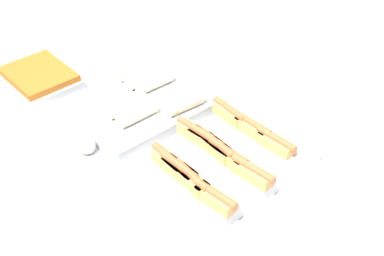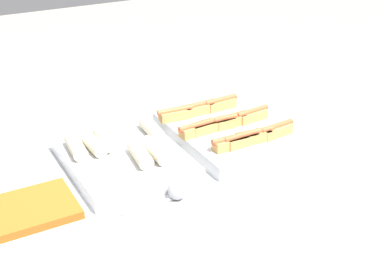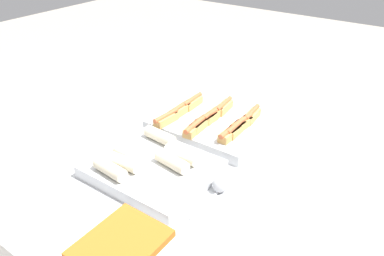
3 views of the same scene
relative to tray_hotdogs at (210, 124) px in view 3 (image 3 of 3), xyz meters
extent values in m
cube|color=silver|center=(-0.03, 0.00, -0.48)|extent=(1.81, 0.69, 0.89)
cube|color=silver|center=(0.00, 0.00, -0.01)|extent=(0.35, 0.50, 0.05)
cube|color=tan|center=(-0.07, -0.14, 0.03)|extent=(0.12, 0.05, 0.04)
cylinder|color=#CC6038|center=(-0.07, -0.14, 0.05)|extent=(0.14, 0.03, 0.02)
cube|color=tan|center=(0.08, 0.15, 0.03)|extent=(0.13, 0.05, 0.04)
cylinder|color=#CC6038|center=(0.08, 0.15, 0.05)|extent=(0.14, 0.03, 0.02)
cube|color=tan|center=(-0.02, -0.15, 0.03)|extent=(0.12, 0.05, 0.04)
cylinder|color=#CC6038|center=(-0.02, -0.15, 0.05)|extent=(0.14, 0.03, 0.02)
cube|color=tan|center=(-0.07, 0.01, 0.03)|extent=(0.13, 0.05, 0.04)
cylinder|color=#CC6038|center=(-0.07, 0.01, 0.05)|extent=(0.14, 0.03, 0.02)
cube|color=tan|center=(0.03, -0.15, 0.03)|extent=(0.13, 0.06, 0.04)
cylinder|color=#CC6038|center=(0.03, -0.15, 0.05)|extent=(0.14, 0.04, 0.02)
cube|color=tan|center=(-0.02, 0.00, 0.03)|extent=(0.13, 0.05, 0.04)
cylinder|color=#CC6038|center=(-0.02, 0.00, 0.05)|extent=(0.14, 0.03, 0.02)
cube|color=tan|center=(-0.12, 0.00, 0.03)|extent=(0.13, 0.05, 0.04)
cylinder|color=#CC6038|center=(-0.12, 0.00, 0.05)|extent=(0.14, 0.03, 0.02)
cube|color=tan|center=(0.02, 0.01, 0.03)|extent=(0.12, 0.05, 0.04)
cylinder|color=#CC6038|center=(0.02, 0.01, 0.05)|extent=(0.14, 0.03, 0.02)
cube|color=tan|center=(-0.02, 0.15, 0.03)|extent=(0.12, 0.05, 0.04)
cylinder|color=#CC6038|center=(-0.02, 0.15, 0.05)|extent=(0.14, 0.02, 0.02)
cube|color=tan|center=(0.13, -0.15, 0.03)|extent=(0.13, 0.06, 0.04)
cylinder|color=#CC6038|center=(0.13, -0.15, 0.05)|extent=(0.14, 0.04, 0.02)
cube|color=tan|center=(0.12, 0.01, 0.03)|extent=(0.13, 0.06, 0.04)
cylinder|color=#CC6038|center=(0.12, 0.01, 0.05)|extent=(0.14, 0.04, 0.02)
cube|color=tan|center=(-0.12, 0.15, 0.03)|extent=(0.13, 0.05, 0.04)
cylinder|color=#CC6038|center=(-0.12, 0.15, 0.05)|extent=(0.14, 0.03, 0.02)
cube|color=silver|center=(-0.40, 0.00, -0.01)|extent=(0.37, 0.46, 0.05)
cylinder|color=beige|center=(-0.26, 0.08, 0.04)|extent=(0.06, 0.14, 0.05)
cylinder|color=beige|center=(-0.54, 0.08, 0.04)|extent=(0.06, 0.14, 0.05)
cylinder|color=beige|center=(-0.37, -0.07, 0.04)|extent=(0.07, 0.14, 0.05)
cylinder|color=beige|center=(-0.48, 0.07, 0.04)|extent=(0.06, 0.14, 0.05)
cylinder|color=beige|center=(-0.32, -0.08, 0.04)|extent=(0.05, 0.14, 0.05)
cylinder|color=beige|center=(-0.43, 0.08, 0.04)|extent=(0.05, 0.14, 0.05)
cube|color=silver|center=(-0.76, -0.19, -0.01)|extent=(0.27, 0.22, 0.05)
cube|color=#B7601E|center=(-0.76, -0.19, 0.02)|extent=(0.25, 0.20, 0.02)
cylinder|color=#B2B5BA|center=(-0.43, -0.26, -0.03)|extent=(0.19, 0.01, 0.01)
sphere|color=#B2B5BA|center=(-0.34, -0.26, -0.01)|extent=(0.06, 0.06, 0.06)
camera|label=1|loc=(0.85, -0.86, 1.07)|focal=50.00mm
camera|label=2|loc=(-0.97, -1.48, 0.88)|focal=50.00mm
camera|label=3|loc=(-1.26, -0.79, 0.85)|focal=35.00mm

